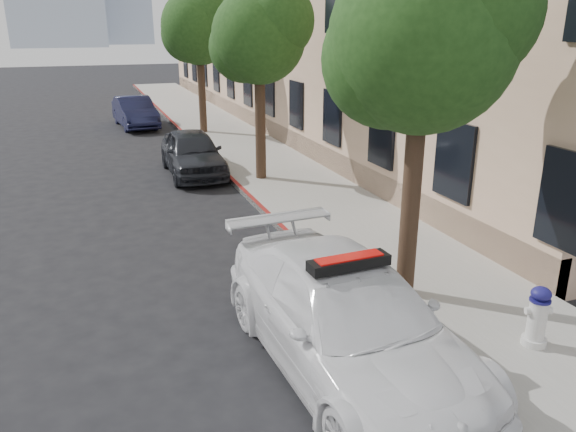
{
  "coord_description": "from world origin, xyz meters",
  "views": [
    {
      "loc": [
        -1.92,
        -9.37,
        4.46
      ],
      "look_at": [
        1.57,
        0.09,
        1.0
      ],
      "focal_mm": 35.0,
      "sensor_mm": 36.0,
      "label": 1
    }
  ],
  "objects_px": {
    "fire_hydrant": "(537,317)",
    "parked_car_far": "(135,112)",
    "parked_car_mid": "(193,153)",
    "police_car": "(347,318)"
  },
  "relations": [
    {
      "from": "fire_hydrant",
      "to": "parked_car_far",
      "type": "bearing_deg",
      "value": 117.28
    },
    {
      "from": "parked_car_mid",
      "to": "fire_hydrant",
      "type": "bearing_deg",
      "value": -76.84
    },
    {
      "from": "parked_car_far",
      "to": "parked_car_mid",
      "type": "bearing_deg",
      "value": -90.28
    },
    {
      "from": "police_car",
      "to": "parked_car_mid",
      "type": "height_order",
      "value": "police_car"
    },
    {
      "from": "parked_car_far",
      "to": "fire_hydrant",
      "type": "height_order",
      "value": "parked_car_far"
    },
    {
      "from": "fire_hydrant",
      "to": "parked_car_mid",
      "type": "bearing_deg",
      "value": 120.55
    },
    {
      "from": "parked_car_mid",
      "to": "police_car",
      "type": "bearing_deg",
      "value": -89.65
    },
    {
      "from": "parked_car_mid",
      "to": "parked_car_far",
      "type": "xyz_separation_m",
      "value": [
        -0.79,
        9.34,
        -0.01
      ]
    },
    {
      "from": "parked_car_mid",
      "to": "fire_hydrant",
      "type": "relative_size",
      "value": 4.51
    },
    {
      "from": "police_car",
      "to": "fire_hydrant",
      "type": "xyz_separation_m",
      "value": [
        2.65,
        -0.62,
        -0.16
      ]
    }
  ]
}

